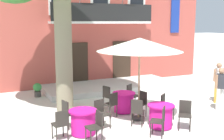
# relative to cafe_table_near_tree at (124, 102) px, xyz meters

# --- Properties ---
(ground_plane) EXTENTS (120.00, 120.00, 0.00)m
(ground_plane) POSITION_rel_cafe_table_near_tree_xyz_m (1.30, 0.10, -0.39)
(ground_plane) COLOR silver
(building_facade) EXTENTS (13.00, 5.09, 7.50)m
(building_facade) POSITION_rel_cafe_table_near_tree_xyz_m (1.18, 7.08, 3.36)
(building_facade) COLOR #B24C42
(building_facade) RESTS_ON ground
(entrance_step_platform) EXTENTS (6.72, 2.67, 0.25)m
(entrance_step_platform) POSITION_rel_cafe_table_near_tree_xyz_m (1.18, 3.76, -0.27)
(entrance_step_platform) COLOR silver
(entrance_step_platform) RESTS_ON ground
(cafe_table_near_tree) EXTENTS (0.86, 0.86, 0.76)m
(cafe_table_near_tree) POSITION_rel_cafe_table_near_tree_xyz_m (0.00, 0.00, 0.00)
(cafe_table_near_tree) COLOR #DB1984
(cafe_table_near_tree) RESTS_ON ground
(cafe_chair_near_tree_0) EXTENTS (0.55, 0.55, 0.91)m
(cafe_chair_near_tree_0) POSITION_rel_cafe_table_near_tree_xyz_m (0.59, 0.47, 0.14)
(cafe_chair_near_tree_0) COLOR #2D2823
(cafe_chair_near_tree_0) RESTS_ON ground
(cafe_chair_near_tree_1) EXTENTS (0.52, 0.52, 0.91)m
(cafe_chair_near_tree_1) POSITION_rel_cafe_table_near_tree_xyz_m (-0.34, 0.67, 0.14)
(cafe_chair_near_tree_1) COLOR #2D2823
(cafe_chair_near_tree_1) RESTS_ON ground
(cafe_chair_near_tree_2) EXTENTS (0.52, 0.52, 0.91)m
(cafe_chair_near_tree_2) POSITION_rel_cafe_table_near_tree_xyz_m (-0.67, -0.34, 0.14)
(cafe_chair_near_tree_2) COLOR #2D2823
(cafe_chair_near_tree_2) RESTS_ON ground
(cafe_chair_near_tree_3) EXTENTS (0.52, 0.52, 0.91)m
(cafe_chair_near_tree_3) POSITION_rel_cafe_table_near_tree_xyz_m (0.34, -0.67, 0.14)
(cafe_chair_near_tree_3) COLOR #2D2823
(cafe_chair_near_tree_3) RESTS_ON ground
(cafe_table_middle) EXTENTS (0.86, 0.86, 0.76)m
(cafe_table_middle) POSITION_rel_cafe_table_near_tree_xyz_m (0.34, -1.92, 0.00)
(cafe_table_middle) COLOR #DB1984
(cafe_table_middle) RESTS_ON ground
(cafe_chair_middle_0) EXTENTS (0.56, 0.56, 0.91)m
(cafe_chair_middle_0) POSITION_rel_cafe_table_near_tree_xyz_m (0.97, -2.33, 0.14)
(cafe_chair_middle_0) COLOR #2D2823
(cafe_chair_middle_0) RESTS_ON ground
(cafe_chair_middle_1) EXTENTS (0.56, 0.56, 0.91)m
(cafe_chair_middle_1) POSITION_rel_cafe_table_near_tree_xyz_m (0.90, -1.40, 0.14)
(cafe_chair_middle_1) COLOR #2D2823
(cafe_chair_middle_1) RESTS_ON ground
(cafe_chair_middle_2) EXTENTS (0.56, 0.56, 0.91)m
(cafe_chair_middle_2) POSITION_rel_cafe_table_near_tree_xyz_m (-0.27, -1.48, 0.14)
(cafe_chair_middle_2) COLOR #2D2823
(cafe_chair_middle_2) RESTS_ON ground
(cafe_chair_middle_3) EXTENTS (0.57, 0.57, 0.91)m
(cafe_chair_middle_3) POSITION_rel_cafe_table_near_tree_xyz_m (-0.11, -2.52, 0.14)
(cafe_chair_middle_3) COLOR #2D2823
(cafe_chair_middle_3) RESTS_ON ground
(cafe_table_front) EXTENTS (0.86, 0.86, 0.76)m
(cafe_table_front) POSITION_rel_cafe_table_near_tree_xyz_m (-2.11, -1.40, 0.00)
(cafe_table_front) COLOR #DB1984
(cafe_table_front) RESTS_ON ground
(cafe_chair_front_0) EXTENTS (0.43, 0.43, 0.91)m
(cafe_chair_front_0) POSITION_rel_cafe_table_near_tree_xyz_m (-1.98, -2.14, 0.14)
(cafe_chair_front_0) COLOR #2D2823
(cafe_chair_front_0) RESTS_ON ground
(cafe_chair_front_1) EXTENTS (0.49, 0.49, 0.91)m
(cafe_chair_front_1) POSITION_rel_cafe_table_near_tree_xyz_m (-1.40, -1.13, 0.14)
(cafe_chair_front_1) COLOR #2D2823
(cafe_chair_front_1) RESTS_ON ground
(cafe_chair_front_2) EXTENTS (0.49, 0.49, 0.91)m
(cafe_chair_front_2) POSITION_rel_cafe_table_near_tree_xyz_m (-2.36, -0.69, 0.14)
(cafe_chair_front_2) COLOR #2D2823
(cafe_chair_front_2) RESTS_ON ground
(cafe_chair_front_3) EXTENTS (0.45, 0.45, 0.91)m
(cafe_chair_front_3) POSITION_rel_cafe_table_near_tree_xyz_m (-2.84, -1.57, 0.14)
(cafe_chair_front_3) COLOR #2D2823
(cafe_chair_front_3) RESTS_ON ground
(cafe_umbrella) EXTENTS (2.90, 2.90, 2.85)m
(cafe_umbrella) POSITION_rel_cafe_table_near_tree_xyz_m (0.09, -0.95, 2.22)
(cafe_umbrella) COLOR #997A56
(cafe_umbrella) RESTS_ON ground
(ground_planter_left) EXTENTS (0.38, 0.38, 0.64)m
(ground_planter_left) POSITION_rel_cafe_table_near_tree_xyz_m (-2.53, 3.66, -0.04)
(ground_planter_left) COLOR #47423D
(ground_planter_left) RESTS_ON ground
(pedestrian_near_entrance) EXTENTS (0.53, 0.40, 1.66)m
(pedestrian_near_entrance) POSITION_rel_cafe_table_near_tree_xyz_m (3.44, -1.36, 0.55)
(pedestrian_near_entrance) COLOR silver
(pedestrian_near_entrance) RESTS_ON ground
(pedestrian_mid_plaza) EXTENTS (0.53, 0.40, 1.70)m
(pedestrian_mid_plaza) POSITION_rel_cafe_table_near_tree_xyz_m (4.18, -0.51, 0.57)
(pedestrian_mid_plaza) COLOR gold
(pedestrian_mid_plaza) RESTS_ON ground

